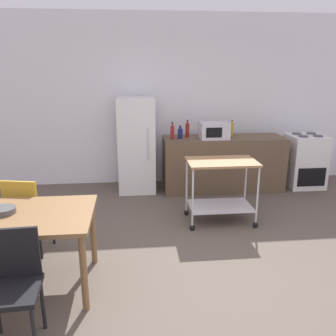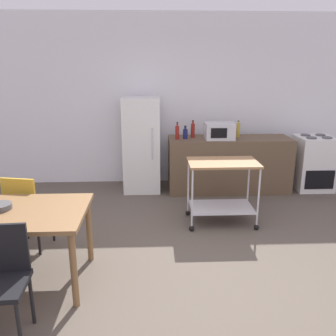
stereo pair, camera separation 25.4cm
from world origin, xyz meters
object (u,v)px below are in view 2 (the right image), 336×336
object	(u,v)px
bottle_soda	(185,133)
stove_oven	(313,163)
chair_black	(1,276)
kitchen_cart	(222,182)
microwave	(219,131)
fruit_bowl	(0,207)
refrigerator	(142,145)
bottle_hot_sauce	(238,130)
chair_mustard	(26,207)
bottle_sparkling_water	(193,130)
bottle_soy_sauce	(177,132)
dining_table	(5,219)

from	to	relation	value
bottle_soda	stove_oven	bearing A→B (deg)	1.36
chair_black	kitchen_cart	bearing A→B (deg)	40.90
microwave	fruit_bowl	world-z (taller)	microwave
chair_black	fruit_bowl	bearing A→B (deg)	106.76
stove_oven	bottle_soda	xyz separation A→B (m)	(-2.19, -0.05, 0.53)
refrigerator	kitchen_cart	xyz separation A→B (m)	(1.09, -1.40, -0.20)
chair_black	bottle_hot_sauce	size ratio (longest dim) A/B	3.31
chair_mustard	bottle_soda	world-z (taller)	bottle_soda
bottle_sparkling_water	bottle_hot_sauce	world-z (taller)	bottle_sparkling_water
bottle_soy_sauce	fruit_bowl	xyz separation A→B (m)	(-1.83, -2.48, -0.24)
fruit_bowl	chair_mustard	bearing A→B (deg)	88.94
refrigerator	fruit_bowl	size ratio (longest dim) A/B	7.15
chair_mustard	fruit_bowl	bearing A→B (deg)	100.38
bottle_hot_sauce	stove_oven	bearing A→B (deg)	-3.12
chair_black	refrigerator	xyz separation A→B (m)	(0.97, 3.41, 0.26)
bottle_sparkling_water	bottle_hot_sauce	distance (m)	0.76
bottle_soy_sauce	microwave	distance (m)	0.68
bottle_soy_sauce	microwave	size ratio (longest dim) A/B	0.60
refrigerator	fruit_bowl	bearing A→B (deg)	-115.21
dining_table	kitchen_cart	xyz separation A→B (m)	(2.28, 1.29, -0.10)
dining_table	fruit_bowl	bearing A→B (deg)	142.07
stove_oven	bottle_soy_sauce	world-z (taller)	bottle_soy_sauce
microwave	bottle_hot_sauce	distance (m)	0.39
chair_black	dining_table	bearing A→B (deg)	104.00
bottle_hot_sauce	dining_table	bearing A→B (deg)	-136.16
dining_table	microwave	bearing A→B (deg)	45.54
dining_table	kitchen_cart	world-z (taller)	kitchen_cart
chair_mustard	refrigerator	distance (m)	2.40
microwave	refrigerator	bearing A→B (deg)	171.07
dining_table	chair_black	size ratio (longest dim) A/B	1.69
dining_table	bottle_sparkling_water	world-z (taller)	bottle_sparkling_water
refrigerator	bottle_hot_sauce	size ratio (longest dim) A/B	5.76
bottle_soda	bottle_sparkling_water	distance (m)	0.17
bottle_soy_sauce	bottle_sparkling_water	size ratio (longest dim) A/B	0.98
stove_oven	bottle_sparkling_water	xyz separation A→B (m)	(-2.05, 0.05, 0.57)
dining_table	bottle_hot_sauce	size ratio (longest dim) A/B	5.57
stove_oven	refrigerator	size ratio (longest dim) A/B	0.59
chair_black	stove_oven	xyz separation A→B (m)	(3.87, 3.33, -0.07)
bottle_soy_sauce	bottle_sparkling_water	bearing A→B (deg)	28.07
kitchen_cart	bottle_hot_sauce	distance (m)	1.55
stove_oven	refrigerator	bearing A→B (deg)	178.40
dining_table	chair_mustard	bearing A→B (deg)	93.67
bottle_soda	bottle_sparkling_water	world-z (taller)	bottle_sparkling_water
bottle_soy_sauce	bottle_soda	bearing A→B (deg)	15.90
chair_black	fruit_bowl	world-z (taller)	chair_black
kitchen_cart	bottle_sparkling_water	bearing A→B (deg)	100.08
stove_oven	fruit_bowl	bearing A→B (deg)	-148.20
refrigerator	bottle_soda	bearing A→B (deg)	-10.59
chair_black	fruit_bowl	xyz separation A→B (m)	(-0.28, 0.76, 0.26)
kitchen_cart	bottle_hot_sauce	size ratio (longest dim) A/B	3.38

